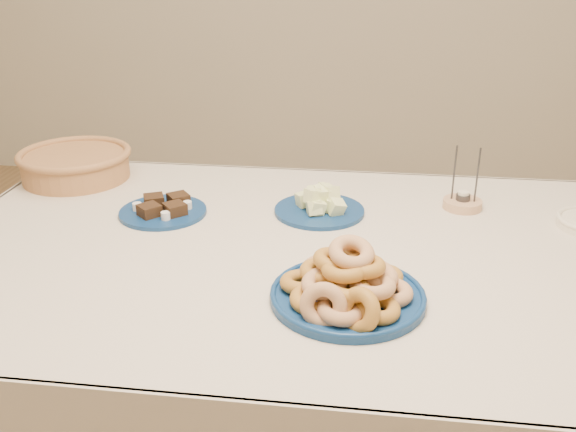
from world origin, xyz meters
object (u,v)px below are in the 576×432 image
object	(u,v)px
brownie_plate	(163,209)
wicker_basket	(75,163)
candle_holder	(462,203)
melon_plate	(320,204)
dining_table	(291,286)
donut_platter	(348,285)

from	to	relation	value
brownie_plate	wicker_basket	bearing A→B (deg)	146.21
candle_holder	brownie_plate	bearing A→B (deg)	-169.61
melon_plate	wicker_basket	distance (m)	0.77
brownie_plate	candle_holder	world-z (taller)	candle_holder
dining_table	melon_plate	size ratio (longest dim) A/B	5.72
donut_platter	candle_holder	bearing A→B (deg)	61.80
brownie_plate	donut_platter	bearing A→B (deg)	-37.54
brownie_plate	wicker_basket	distance (m)	0.41
melon_plate	candle_holder	xyz separation A→B (m)	(0.37, 0.08, -0.01)
donut_platter	melon_plate	world-z (taller)	donut_platter
candle_holder	wicker_basket	bearing A→B (deg)	175.62
melon_plate	wicker_basket	size ratio (longest dim) A/B	0.87
dining_table	brownie_plate	size ratio (longest dim) A/B	5.68
donut_platter	wicker_basket	distance (m)	1.04
donut_platter	brownie_plate	bearing A→B (deg)	142.46
melon_plate	brownie_plate	world-z (taller)	melon_plate
dining_table	candle_holder	xyz separation A→B (m)	(0.42, 0.29, 0.12)
donut_platter	melon_plate	distance (m)	0.45
melon_plate	candle_holder	distance (m)	0.38
melon_plate	dining_table	bearing A→B (deg)	-103.28
wicker_basket	melon_plate	bearing A→B (deg)	-12.67
donut_platter	candle_holder	xyz separation A→B (m)	(0.28, 0.53, -0.02)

